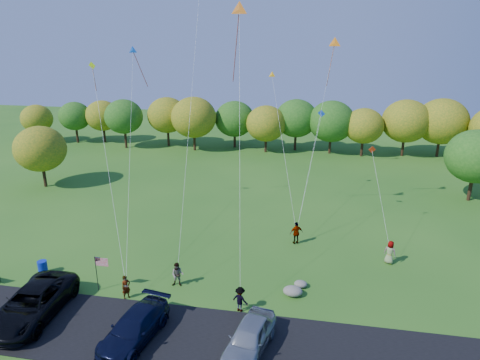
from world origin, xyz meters
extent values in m
plane|color=#28611B|center=(0.00, 0.00, 0.00)|extent=(140.00, 140.00, 0.00)
cube|color=black|center=(0.00, -4.00, 0.03)|extent=(44.00, 6.00, 0.06)
cylinder|color=#3C2315|center=(-35.13, 37.09, 1.14)|extent=(0.36, 0.36, 2.27)
ellipsoid|color=#1D5717|center=(-35.13, 37.09, 4.60)|extent=(7.16, 7.16, 6.45)
cylinder|color=#3C2315|center=(-29.46, 39.15, 1.25)|extent=(0.36, 0.36, 2.51)
ellipsoid|color=#1D5717|center=(-29.46, 39.15, 4.69)|extent=(6.72, 6.72, 6.05)
cylinder|color=#3C2315|center=(-24.68, 39.72, 1.49)|extent=(0.36, 0.36, 2.97)
ellipsoid|color=#3B6318|center=(-24.68, 39.72, 4.89)|extent=(5.91, 5.91, 5.32)
cylinder|color=#3C2315|center=(-19.61, 36.28, 1.11)|extent=(0.36, 0.36, 2.23)
ellipsoid|color=#1D5717|center=(-19.61, 36.28, 4.02)|extent=(5.53, 5.53, 4.98)
cylinder|color=#3C2315|center=(-14.29, 36.80, 1.22)|extent=(0.36, 0.36, 2.44)
ellipsoid|color=#1D5717|center=(-14.29, 36.80, 4.47)|extent=(6.24, 6.24, 5.62)
cylinder|color=#3C2315|center=(-10.20, 37.24, 1.49)|extent=(0.36, 0.36, 2.97)
ellipsoid|color=#3B6318|center=(-10.20, 37.24, 4.88)|extent=(5.87, 5.87, 5.28)
cylinder|color=#3C2315|center=(-5.70, 39.82, 1.26)|extent=(0.36, 0.36, 2.51)
ellipsoid|color=#3B6318|center=(-5.70, 39.82, 4.67)|extent=(6.63, 6.63, 5.97)
cylinder|color=#3C2315|center=(-0.13, 39.08, 1.26)|extent=(0.36, 0.36, 2.51)
ellipsoid|color=#3B6318|center=(-0.13, 39.08, 4.67)|extent=(6.63, 6.63, 5.97)
cylinder|color=#3C2315|center=(4.79, 39.78, 1.20)|extent=(0.36, 0.36, 2.39)
ellipsoid|color=#1D5717|center=(4.79, 39.78, 4.71)|extent=(7.14, 7.14, 6.43)
cylinder|color=#3C2315|center=(9.40, 36.18, 1.43)|extent=(0.36, 0.36, 2.87)
ellipsoid|color=#3B6318|center=(9.40, 36.18, 4.43)|extent=(4.83, 4.83, 4.34)
cylinder|color=#3C2315|center=(14.65, 36.31, 1.38)|extent=(0.36, 0.36, 2.75)
ellipsoid|color=#1D5717|center=(14.65, 36.31, 4.45)|extent=(5.21, 5.21, 4.69)
cylinder|color=#3C2315|center=(19.91, 39.70, 1.46)|extent=(0.36, 0.36, 2.92)
ellipsoid|color=#1D5717|center=(19.91, 39.70, 5.15)|extent=(6.87, 6.87, 6.18)
cylinder|color=#3C2315|center=(24.61, 37.67, 1.46)|extent=(0.36, 0.36, 2.93)
ellipsoid|color=#1D5717|center=(24.61, 37.67, 4.61)|extent=(5.16, 5.16, 4.64)
cylinder|color=#3C2315|center=(29.84, 37.63, 1.60)|extent=(0.36, 0.36, 3.20)
cylinder|color=#3C2315|center=(-22.00, 18.00, 1.30)|extent=(0.36, 0.36, 2.60)
ellipsoid|color=#3B6318|center=(-22.00, 18.00, 4.42)|extent=(5.60, 5.60, 5.04)
cylinder|color=#3C2315|center=(24.00, 22.00, 1.40)|extent=(0.36, 0.36, 2.80)
ellipsoid|color=#1D5717|center=(24.00, 22.00, 4.75)|extent=(6.00, 6.00, 5.40)
imported|color=black|center=(-8.38, -3.67, 0.98)|extent=(3.31, 6.74, 1.84)
imported|color=black|center=(-1.46, -4.55, 0.84)|extent=(3.04, 5.67, 1.56)
imported|color=#9FA4AA|center=(5.03, -4.25, 0.88)|extent=(2.84, 5.08, 1.63)
imported|color=#4C4C59|center=(-3.65, -0.80, 0.83)|extent=(0.68, 0.72, 1.65)
imported|color=#4C4C59|center=(-0.81, 1.20, 0.87)|extent=(0.90, 0.73, 1.74)
imported|color=#4C4C59|center=(3.90, -0.80, 0.83)|extent=(1.22, 0.96, 1.66)
imported|color=#4C4C59|center=(6.83, 8.97, 0.96)|extent=(1.22, 0.89, 1.92)
imported|color=#4C4C59|center=(13.93, 7.01, 0.91)|extent=(1.05, 0.93, 1.81)
cylinder|color=#0B24B0|center=(-10.92, 1.01, 0.49)|extent=(0.66, 0.66, 0.99)
cylinder|color=black|center=(-5.95, -0.26, 1.28)|extent=(0.05, 0.05, 2.55)
cube|color=red|center=(-5.49, -0.26, 2.19)|extent=(0.92, 0.61, 0.02)
cube|color=navy|center=(-5.77, -0.25, 2.38)|extent=(0.37, 0.02, 0.29)
ellipsoid|color=gray|center=(7.04, 1.46, 0.32)|extent=(1.29, 1.01, 0.65)
ellipsoid|color=gray|center=(7.51, 2.55, 0.23)|extent=(0.89, 0.74, 0.47)
cone|color=orange|center=(1.92, 9.79, 18.13)|extent=(1.39, 0.73, 1.24)
cone|color=blue|center=(-7.73, 12.41, 15.13)|extent=(0.83, 0.65, 0.73)
cone|color=orange|center=(3.59, 17.62, 12.84)|extent=(0.70, 0.25, 0.68)
cone|color=orange|center=(9.03, 14.34, 15.74)|extent=(1.10, 0.56, 0.99)
cube|color=red|center=(12.59, 12.43, 7.40)|extent=(0.60, 0.21, 0.61)
cube|color=#C2F514|center=(-11.24, 11.71, 13.89)|extent=(0.69, 0.25, 0.68)
cube|color=blue|center=(8.30, 13.20, 10.13)|extent=(0.61, 0.32, 0.64)
camera|label=1|loc=(7.94, -23.14, 16.42)|focal=32.00mm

